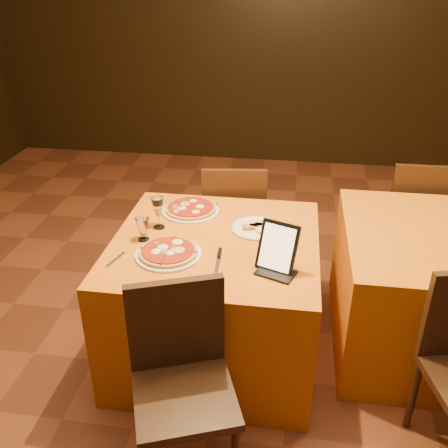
# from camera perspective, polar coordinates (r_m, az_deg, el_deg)

# --- Properties ---
(floor) EXTENTS (6.00, 7.00, 0.01)m
(floor) POSITION_cam_1_polar(r_m,az_deg,el_deg) (2.96, -0.44, -16.78)
(floor) COLOR #5E2D19
(floor) RESTS_ON ground
(wall_back) EXTENTS (6.00, 0.01, 2.80)m
(wall_back) POSITION_cam_1_polar(r_m,az_deg,el_deg) (5.63, 5.34, 20.81)
(wall_back) COLOR black
(wall_back) RESTS_ON floor
(main_table) EXTENTS (1.10, 1.10, 0.75)m
(main_table) POSITION_cam_1_polar(r_m,az_deg,el_deg) (2.88, -0.94, -8.31)
(main_table) COLOR #CC620D
(main_table) RESTS_ON floor
(side_table) EXTENTS (1.10, 1.10, 0.75)m
(side_table) POSITION_cam_1_polar(r_m,az_deg,el_deg) (3.17, 22.98, -7.12)
(side_table) COLOR #C4630C
(side_table) RESTS_ON floor
(chair_main_near) EXTENTS (0.57, 0.57, 0.91)m
(chair_main_near) POSITION_cam_1_polar(r_m,az_deg,el_deg) (2.22, -4.55, -19.01)
(chair_main_near) COLOR black
(chair_main_near) RESTS_ON floor
(chair_main_far) EXTENTS (0.47, 0.47, 0.91)m
(chair_main_far) POSITION_cam_1_polar(r_m,az_deg,el_deg) (3.52, 1.17, 0.46)
(chair_main_far) COLOR black
(chair_main_far) RESTS_ON floor
(chair_side_far) EXTENTS (0.46, 0.46, 0.91)m
(chair_side_far) POSITION_cam_1_polar(r_m,az_deg,el_deg) (3.83, 20.63, 0.87)
(chair_side_far) COLOR black
(chair_side_far) RESTS_ON floor
(pizza_near) EXTENTS (0.33, 0.33, 0.03)m
(pizza_near) POSITION_cam_1_polar(r_m,az_deg,el_deg) (2.55, -6.40, -3.31)
(pizza_near) COLOR white
(pizza_near) RESTS_ON main_table
(pizza_far) EXTENTS (0.34, 0.34, 0.03)m
(pizza_far) POSITION_cam_1_polar(r_m,az_deg,el_deg) (2.98, -3.83, 1.68)
(pizza_far) COLOR white
(pizza_far) RESTS_ON main_table
(cutlet_dish) EXTENTS (0.27, 0.27, 0.03)m
(cutlet_dish) POSITION_cam_1_polar(r_m,az_deg,el_deg) (2.78, 3.65, -0.39)
(cutlet_dish) COLOR white
(cutlet_dish) RESTS_ON main_table
(wine_glass) EXTENTS (0.07, 0.07, 0.19)m
(wine_glass) POSITION_cam_1_polar(r_m,az_deg,el_deg) (2.78, -7.54, 1.33)
(wine_glass) COLOR #EAED86
(wine_glass) RESTS_ON main_table
(water_glass) EXTENTS (0.10, 0.10, 0.13)m
(water_glass) POSITION_cam_1_polar(r_m,az_deg,el_deg) (2.68, -9.26, -0.57)
(water_glass) COLOR white
(water_glass) RESTS_ON main_table
(tablet) EXTENTS (0.21, 0.16, 0.23)m
(tablet) POSITION_cam_1_polar(r_m,az_deg,el_deg) (2.39, 6.14, -2.63)
(tablet) COLOR black
(tablet) RESTS_ON main_table
(knife) EXTENTS (0.03, 0.23, 0.01)m
(knife) POSITION_cam_1_polar(r_m,az_deg,el_deg) (2.47, -0.69, -4.43)
(knife) COLOR silver
(knife) RESTS_ON main_table
(fork_near) EXTENTS (0.06, 0.15, 0.01)m
(fork_near) POSITION_cam_1_polar(r_m,az_deg,el_deg) (2.56, -12.25, -3.98)
(fork_near) COLOR silver
(fork_near) RESTS_ON main_table
(fork_far) EXTENTS (0.05, 0.15, 0.01)m
(fork_far) POSITION_cam_1_polar(r_m,az_deg,el_deg) (3.01, -0.78, 1.76)
(fork_far) COLOR silver
(fork_far) RESTS_ON main_table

